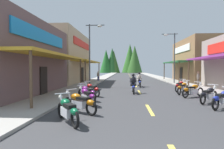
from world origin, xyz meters
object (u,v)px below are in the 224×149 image
pedestrian_waiting (98,76)px  streetlamp_left (92,47)px  motorcycle_parked_right_2 (223,99)px  motorcycle_parked_left_3 (87,92)px  streetlamp_right (172,51)px  motorcycle_parked_left_0 (67,110)px  motorcycle_parked_left_2 (87,96)px  rider_cruising_lead (133,85)px  motorcycle_parked_right_6 (180,86)px  rider_cruising_trailing (139,81)px  motorcycle_parked_left_4 (91,89)px  pedestrian_browsing (198,78)px  motorcycle_parked_right_4 (193,90)px  motorcycle_parked_left_1 (79,102)px  motorcycle_parked_right_5 (183,88)px  motorcycle_parked_right_3 (209,94)px

pedestrian_waiting → streetlamp_left: bearing=-129.6°
motorcycle_parked_right_2 → motorcycle_parked_left_3: 7.42m
streetlamp_right → motorcycle_parked_left_0: bearing=-114.7°
motorcycle_parked_left_2 → rider_cruising_lead: rider_cruising_lead is taller
motorcycle_parked_right_6 → rider_cruising_trailing: rider_cruising_trailing is taller
motorcycle_parked_left_2 → motorcycle_parked_left_4: size_ratio=1.08×
motorcycle_parked_left_0 → pedestrian_browsing: 16.56m
motorcycle_parked_right_4 → motorcycle_parked_left_1: same height
motorcycle_parked_right_5 → motorcycle_parked_left_0: 10.40m
motorcycle_parked_left_2 → motorcycle_parked_right_4: bearing=-102.1°
streetlamp_left → motorcycle_parked_right_5: (8.00, -4.99, -3.79)m
streetlamp_left → pedestrian_browsing: bearing=1.7°
streetlamp_right → motorcycle_parked_right_6: bearing=-98.7°
motorcycle_parked_left_3 → pedestrian_browsing: size_ratio=1.00×
rider_cruising_lead → pedestrian_waiting: (-4.74, 13.05, 0.22)m
pedestrian_browsing → motorcycle_parked_right_6: bearing=88.2°
motorcycle_parked_right_6 → motorcycle_parked_right_5: bearing=-151.6°
motorcycle_parked_left_0 → motorcycle_parked_left_3: size_ratio=1.07×
motorcycle_parked_right_5 → motorcycle_parked_left_4: size_ratio=1.06×
motorcycle_parked_right_2 → pedestrian_browsing: pedestrian_browsing is taller
rider_cruising_trailing → pedestrian_browsing: (6.11, 0.08, 0.30)m
motorcycle_parked_right_5 → streetlamp_right: bearing=29.8°
motorcycle_parked_left_2 → rider_cruising_lead: bearing=-66.4°
motorcycle_parked_right_4 → pedestrian_waiting: pedestrian_waiting is taller
streetlamp_left → motorcycle_parked_right_2: streetlamp_left is taller
motorcycle_parked_left_0 → motorcycle_parked_left_4: same height
motorcycle_parked_right_5 → motorcycle_parked_right_6: same height
motorcycle_parked_left_1 → pedestrian_browsing: 15.35m
motorcycle_parked_right_3 → pedestrian_browsing: 9.49m
motorcycle_parked_left_0 → motorcycle_parked_left_3: 4.77m
motorcycle_parked_right_4 → motorcycle_parked_left_4: (-7.05, 0.02, 0.00)m
motorcycle_parked_left_1 → motorcycle_parked_left_3: bearing=-50.3°
motorcycle_parked_left_0 → rider_cruising_trailing: rider_cruising_trailing is taller
rider_cruising_lead → streetlamp_left: bearing=40.2°
motorcycle_parked_right_4 → rider_cruising_lead: 4.36m
motorcycle_parked_left_1 → rider_cruising_trailing: 12.38m
streetlamp_left → motorcycle_parked_left_4: (1.12, -6.56, -3.79)m
motorcycle_parked_right_4 → motorcycle_parked_right_3: bearing=-118.7°
motorcycle_parked_right_5 → motorcycle_parked_left_2: 8.08m
streetlamp_left → motorcycle_parked_left_3: bearing=-82.0°
motorcycle_parked_left_0 → motorcycle_parked_left_3: bearing=-33.3°
streetlamp_left → motorcycle_parked_left_2: 10.53m
motorcycle_parked_left_3 → pedestrian_browsing: pedestrian_browsing is taller
streetlamp_left → motorcycle_parked_right_2: (8.36, -10.13, -3.79)m
rider_cruising_lead → streetlamp_right: bearing=-30.5°
streetlamp_right → motorcycle_parked_left_4: 14.07m
streetlamp_left → streetlamp_right: (9.41, 4.21, -0.15)m
motorcycle_parked_left_1 → motorcycle_parked_left_4: same height
motorcycle_parked_right_2 → rider_cruising_trailing: (-3.33, 10.39, 0.17)m
motorcycle_parked_right_2 → rider_cruising_lead: rider_cruising_lead is taller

